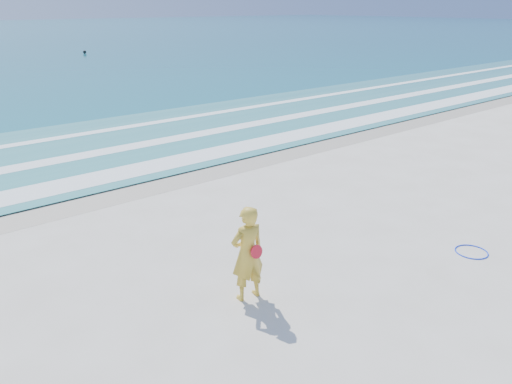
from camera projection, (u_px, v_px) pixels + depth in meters
ground at (374, 296)px, 9.96m from camera, size 400.00×400.00×0.00m
wet_sand at (154, 181)px, 16.45m from camera, size 400.00×2.40×0.00m
shallow at (93, 148)px, 20.04m from camera, size 400.00×10.00×0.01m
foam_near at (135, 170)px, 17.37m from camera, size 400.00×1.40×0.01m
foam_mid at (101, 152)px, 19.46m from camera, size 400.00×0.90×0.01m
foam_far at (70, 136)px, 21.84m from camera, size 400.00×0.60×0.01m
hoop at (471, 252)px, 11.71m from camera, size 0.88×0.88×0.03m
buoy at (85, 52)px, 58.24m from camera, size 0.38×0.38×0.38m
woman at (247, 253)px, 9.58m from camera, size 0.75×0.54×1.95m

